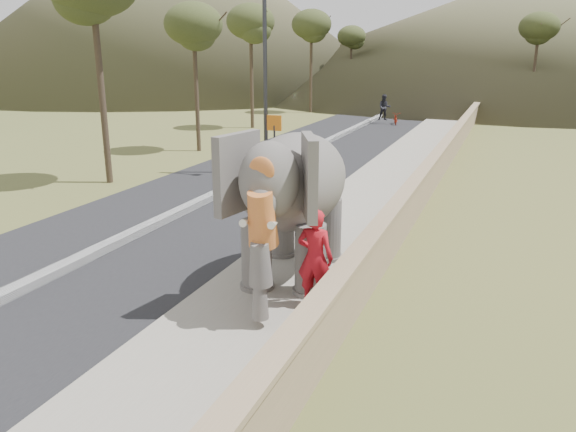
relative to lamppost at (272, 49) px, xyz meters
The scene contains 11 objects.
ground 12.92m from the lamppost, 66.91° to the right, with size 160.00×160.00×0.00m, color olive.
road 4.97m from the lamppost, 107.16° to the right, with size 7.00×120.00×0.03m, color black.
median 4.88m from the lamppost, 107.16° to the right, with size 0.35×120.00×0.22m, color black.
walkway 6.78m from the lamppost, 12.07° to the right, with size 3.00×120.00×0.15m, color #9E9687.
parapet 7.74m from the lamppost, ahead, with size 0.30×120.00×1.10m, color tan.
lamppost is the anchor object (origin of this frame).
signboard 3.25m from the lamppost, 58.06° to the right, with size 0.60×0.08×2.40m.
hill_far 59.83m from the lamppost, 80.67° to the left, with size 80.00×80.00×14.00m, color brown.
elephant_and_man 11.35m from the lamppost, 64.45° to the right, with size 2.80×4.70×3.22m.
motorcyclist 17.88m from the lamppost, 86.43° to the left, with size 1.75×1.66×1.97m.
trees 18.87m from the lamppost, 66.39° to the left, with size 49.04×42.21×8.53m.
Camera 1 is at (4.11, -9.56, 4.85)m, focal length 35.00 mm.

